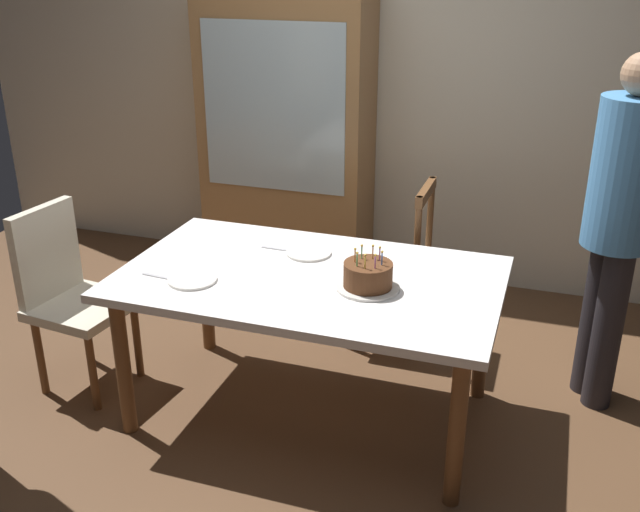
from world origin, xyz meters
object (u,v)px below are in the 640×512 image
at_px(plate_near_celebrant, 192,280).
at_px(plate_far_side, 309,253).
at_px(chair_upholstered, 68,289).
at_px(person_guest, 620,215).
at_px(birthday_cake, 368,277).
at_px(dining_table, 310,291).
at_px(china_cabinet, 287,139).
at_px(chair_spindle_back, 392,267).

height_order(plate_near_celebrant, plate_far_side, same).
relative_size(plate_near_celebrant, chair_upholstered, 0.23).
bearing_deg(person_guest, birthday_cake, -147.58).
distance_m(dining_table, plate_far_side, 0.26).
distance_m(birthday_cake, plate_near_celebrant, 0.78).
bearing_deg(china_cabinet, plate_far_side, -64.78).
bearing_deg(birthday_cake, plate_near_celebrant, -166.95).
height_order(chair_spindle_back, chair_upholstered, same).
xyz_separation_m(dining_table, plate_near_celebrant, (-0.47, -0.23, 0.09)).
height_order(birthday_cake, plate_far_side, birthday_cake).
height_order(chair_upholstered, china_cabinet, china_cabinet).
bearing_deg(chair_upholstered, person_guest, 15.57).
xyz_separation_m(dining_table, china_cabinet, (-0.71, 1.56, 0.29)).
xyz_separation_m(dining_table, plate_far_side, (-0.09, 0.23, 0.09)).
bearing_deg(person_guest, china_cabinet, 154.45).
relative_size(dining_table, chair_spindle_back, 1.81).
bearing_deg(person_guest, plate_near_celebrant, -155.18).
distance_m(chair_spindle_back, person_guest, 1.25).
bearing_deg(chair_upholstered, plate_far_side, 16.78).
xyz_separation_m(birthday_cake, person_guest, (1.02, 0.65, 0.18)).
bearing_deg(chair_upholstered, plate_near_celebrant, -8.14).
height_order(dining_table, china_cabinet, china_cabinet).
relative_size(birthday_cake, chair_spindle_back, 0.29).
bearing_deg(plate_near_celebrant, china_cabinet, 97.55).
distance_m(plate_near_celebrant, chair_spindle_back, 1.29).
relative_size(plate_far_side, chair_spindle_back, 0.23).
xyz_separation_m(birthday_cake, chair_spindle_back, (-0.10, 0.89, -0.34)).
xyz_separation_m(plate_near_celebrant, chair_spindle_back, (0.67, 1.06, -0.29)).
bearing_deg(china_cabinet, chair_spindle_back, -38.69).
relative_size(plate_near_celebrant, person_guest, 0.13).
xyz_separation_m(plate_near_celebrant, china_cabinet, (-0.24, 1.79, 0.20)).
bearing_deg(dining_table, person_guest, 24.39).
distance_m(plate_near_celebrant, china_cabinet, 1.82).
distance_m(dining_table, person_guest, 1.47).
relative_size(chair_spindle_back, chair_upholstered, 1.00).
bearing_deg(chair_upholstered, dining_table, 5.48).
bearing_deg(chair_spindle_back, person_guest, -12.20).
bearing_deg(china_cabinet, birthday_cake, -58.21).
height_order(birthday_cake, person_guest, person_guest).
height_order(chair_spindle_back, china_cabinet, china_cabinet).
bearing_deg(chair_spindle_back, chair_upholstered, -146.55).
height_order(plate_far_side, chair_spindle_back, chair_spindle_back).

